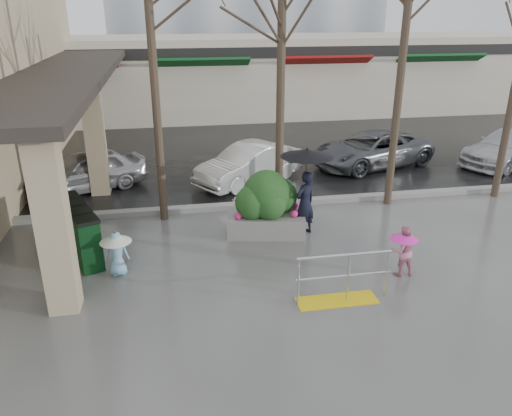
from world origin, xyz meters
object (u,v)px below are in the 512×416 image
object	(u,v)px
tree_west	(150,21)
tree_midwest	(282,14)
tree_mideast	(406,29)
woman	(306,182)
handrail	(341,284)
car_b	(249,164)
car_c	(372,149)
car_d	(509,147)
child_blue	(116,248)
planter	(267,204)
car_a	(86,171)
child_pink	(403,248)
news_boxes	(79,231)

from	to	relation	value
tree_west	tree_midwest	xyz separation A→B (m)	(3.20, 0.00, 0.15)
tree_mideast	woman	bearing A→B (deg)	-151.79
handrail	car_b	xyz separation A→B (m)	(-0.57, 7.41, 0.25)
woman	car_c	distance (m)	6.64
car_b	car_d	world-z (taller)	same
child_blue	planter	distance (m)	3.87
handrail	car_c	size ratio (longest dim) A/B	0.42
handrail	car_a	size ratio (longest dim) A/B	0.51
child_pink	car_c	size ratio (longest dim) A/B	0.25
handrail	child_pink	bearing A→B (deg)	25.37
tree_west	car_a	bearing A→B (deg)	130.15
tree_mideast	car_a	world-z (taller)	tree_mideast
tree_midwest	car_c	bearing A→B (deg)	40.50
tree_west	child_blue	distance (m)	5.43
tree_midwest	car_b	distance (m)	5.31
tree_midwest	planter	size ratio (longest dim) A/B	3.37
car_a	child_blue	bearing A→B (deg)	-10.36
tree_midwest	car_c	xyz separation A→B (m)	(4.28, 3.65, -4.60)
woman	child_blue	bearing A→B (deg)	-12.86
tree_midwest	child_pink	xyz separation A→B (m)	(1.80, -4.02, -4.60)
handrail	car_a	world-z (taller)	car_a
news_boxes	child_pink	bearing A→B (deg)	-39.27
woman	child_pink	distance (m)	2.94
car_b	car_d	distance (m)	9.76
tree_midwest	tree_mideast	size ratio (longest dim) A/B	1.08
car_a	tree_midwest	bearing A→B (deg)	39.56
woman	child_pink	bearing A→B (deg)	92.39
car_a	car_c	bearing A→B (deg)	71.25
tree_west	woman	world-z (taller)	tree_west
tree_mideast	car_d	xyz separation A→B (m)	(6.05, 3.02, -4.23)
child_blue	car_c	distance (m)	10.74
tree_mideast	child_blue	distance (m)	9.10
car_a	car_d	distance (m)	14.91
tree_midwest	car_a	bearing A→B (deg)	153.28
child_blue	car_a	size ratio (longest dim) A/B	0.27
car_c	car_d	bearing A→B (deg)	65.36
planter	car_b	xyz separation A→B (m)	(0.23, 4.05, -0.18)
tree_midwest	car_d	xyz separation A→B (m)	(9.35, 3.02, -4.60)
news_boxes	car_c	world-z (taller)	car_c
handrail	car_d	distance (m)	12.07
tree_mideast	car_b	distance (m)	6.20
handrail	news_boxes	xyz separation A→B (m)	(-5.27, 2.97, 0.24)
child_blue	car_c	xyz separation A→B (m)	(8.48, 6.59, 0.00)
child_pink	car_c	world-z (taller)	car_c
tree_west	car_a	size ratio (longest dim) A/B	1.84
car_a	car_d	xyz separation A→B (m)	(14.91, 0.22, 0.00)
tree_west	car_c	xyz separation A→B (m)	(7.48, 3.65, -4.45)
handrail	child_pink	distance (m)	1.83
child_pink	car_b	bearing A→B (deg)	-70.39
child_blue	car_a	bearing A→B (deg)	-73.27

